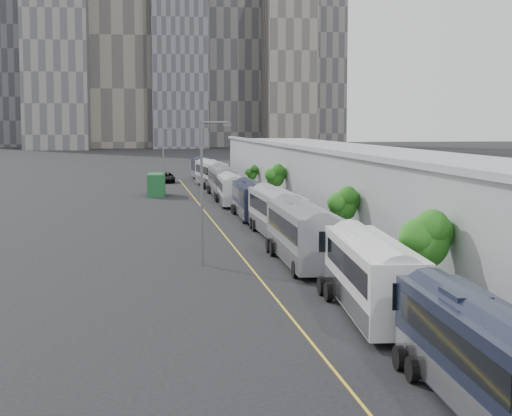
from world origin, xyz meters
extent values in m
cube|color=gray|center=(9.00, 55.00, 0.06)|extent=(10.00, 170.00, 0.12)
cube|color=gold|center=(-1.50, 55.00, 0.01)|extent=(0.12, 160.00, 0.02)
cube|color=gray|center=(13.00, 55.00, 3.40)|extent=(12.00, 160.00, 6.80)
cube|color=gray|center=(13.00, 55.00, 5.85)|extent=(12.45, 160.40, 2.57)
cube|color=gray|center=(7.10, 55.00, 7.00)|extent=(0.30, 160.00, 0.40)
cube|color=slate|center=(-35.00, 300.00, 47.50)|extent=(22.00, 22.00, 95.00)
cube|color=slate|center=(8.00, 310.00, 40.00)|extent=(20.00, 20.00, 80.00)
cube|color=slate|center=(28.00, 330.00, 52.50)|extent=(24.00, 24.00, 105.00)
cube|color=gray|center=(48.00, 305.00, 35.00)|extent=(18.00, 18.00, 70.00)
cube|color=slate|center=(-55.00, 340.00, 55.00)|extent=(28.00, 26.00, 110.00)
cube|color=slate|center=(65.00, 340.00, 45.00)|extent=(22.00, 22.00, 90.00)
cube|color=black|center=(2.22, 19.73, 1.86)|extent=(3.20, 12.69, 3.05)
cube|color=black|center=(2.22, 19.54, 2.41)|extent=(3.17, 11.19, 1.04)
cube|color=silver|center=(2.22, 19.73, 0.89)|extent=(3.22, 12.44, 0.98)
cube|color=black|center=(2.22, 21.18, 3.53)|extent=(1.37, 2.19, 0.29)
cube|color=white|center=(2.49, 33.76, 2.00)|extent=(3.85, 13.67, 3.27)
cube|color=black|center=(2.49, 33.55, 2.59)|extent=(3.77, 12.07, 1.11)
cube|color=silver|center=(2.49, 33.76, 0.95)|extent=(3.86, 13.41, 1.05)
cube|color=white|center=(2.49, 35.32, 3.79)|extent=(1.54, 2.39, 0.31)
cube|color=gray|center=(2.08, 49.18, 2.07)|extent=(3.07, 14.03, 3.39)
cube|color=black|center=(2.08, 48.97, 2.68)|extent=(3.10, 12.35, 1.15)
cube|color=silver|center=(2.08, 49.18, 0.99)|extent=(3.11, 13.75, 1.08)
cube|color=gray|center=(2.08, 50.80, 3.92)|extent=(1.44, 2.39, 0.32)
cube|color=#A2A6AC|center=(2.71, 63.18, 2.01)|extent=(2.85, 13.61, 3.29)
cube|color=black|center=(2.71, 62.97, 2.60)|extent=(2.89, 11.98, 1.12)
cube|color=silver|center=(2.71, 63.18, 0.96)|extent=(2.89, 13.34, 1.05)
cube|color=#A2A6AC|center=(2.71, 64.74, 3.81)|extent=(1.38, 2.31, 0.31)
cube|color=black|center=(2.45, 77.07, 1.84)|extent=(2.83, 12.51, 3.02)
cube|color=black|center=(2.45, 76.88, 2.39)|extent=(2.85, 11.02, 1.03)
cube|color=silver|center=(2.45, 77.07, 0.88)|extent=(2.86, 12.26, 0.96)
cube|color=black|center=(2.45, 78.50, 3.49)|extent=(1.30, 2.14, 0.29)
cube|color=silver|center=(1.99, 91.11, 1.78)|extent=(2.91, 12.14, 2.92)
cube|color=black|center=(1.99, 90.92, 2.31)|extent=(2.91, 10.70, 0.99)
cube|color=silver|center=(1.99, 91.11, 0.85)|extent=(2.94, 11.90, 0.93)
cube|color=silver|center=(1.99, 92.50, 3.38)|extent=(1.29, 2.09, 0.28)
cube|color=slate|center=(2.28, 102.88, 1.96)|extent=(2.85, 13.29, 3.21)
cube|color=black|center=(2.28, 102.68, 2.54)|extent=(2.88, 11.70, 1.09)
cube|color=silver|center=(2.28, 102.88, 0.93)|extent=(2.88, 13.02, 1.03)
cube|color=slate|center=(2.28, 104.41, 3.72)|extent=(1.36, 2.26, 0.31)
cube|color=silver|center=(2.27, 118.66, 1.99)|extent=(3.68, 13.63, 3.26)
cube|color=black|center=(2.27, 118.45, 2.58)|extent=(3.62, 12.02, 1.11)
cube|color=silver|center=(2.27, 118.66, 0.95)|extent=(3.70, 13.36, 1.04)
cube|color=silver|center=(2.27, 120.21, 3.78)|extent=(1.51, 2.37, 0.31)
cube|color=black|center=(2.40, 132.96, 1.87)|extent=(3.32, 12.74, 3.06)
cube|color=black|center=(2.40, 132.76, 2.42)|extent=(3.29, 11.24, 1.04)
cube|color=silver|center=(2.40, 132.96, 0.89)|extent=(3.35, 12.50, 0.98)
cube|color=black|center=(2.40, 134.41, 3.54)|extent=(1.39, 2.21, 0.29)
cylinder|color=black|center=(5.48, 34.66, 1.84)|extent=(0.18, 0.18, 3.68)
sphere|color=#296015|center=(5.48, 34.66, 3.76)|extent=(2.53, 2.53, 2.53)
cylinder|color=black|center=(5.81, 52.91, 1.85)|extent=(0.18, 0.18, 3.69)
sphere|color=#296015|center=(5.81, 52.91, 3.68)|extent=(1.98, 1.98, 1.98)
cylinder|color=black|center=(5.85, 82.53, 1.95)|extent=(0.18, 0.18, 3.90)
sphere|color=#296015|center=(5.85, 82.53, 3.86)|extent=(1.90, 1.90, 1.90)
cylinder|color=black|center=(6.16, 102.69, 1.47)|extent=(0.18, 0.18, 2.93)
sphere|color=#296015|center=(6.16, 102.69, 2.88)|extent=(1.29, 1.29, 1.29)
cylinder|color=#59595E|center=(-4.56, 49.61, 4.77)|extent=(0.18, 0.18, 9.55)
cylinder|color=#59595E|center=(-3.66, 49.61, 9.45)|extent=(1.80, 0.14, 0.14)
cube|color=#59595E|center=(-2.86, 49.61, 9.30)|extent=(0.50, 0.22, 0.18)
cylinder|color=#59595E|center=(-5.25, 101.57, 4.39)|extent=(0.18, 0.18, 8.78)
cylinder|color=#59595E|center=(-4.35, 101.57, 8.68)|extent=(1.80, 0.14, 0.14)
cube|color=#59595E|center=(-3.55, 101.57, 8.53)|extent=(0.50, 0.22, 0.18)
cube|color=#164822|center=(-6.08, 104.34, 1.43)|extent=(2.52, 6.05, 2.86)
imported|color=black|center=(-3.94, 128.57, 0.80)|extent=(2.73, 5.81, 1.61)
camera|label=1|loc=(-8.99, -6.33, 9.45)|focal=60.00mm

